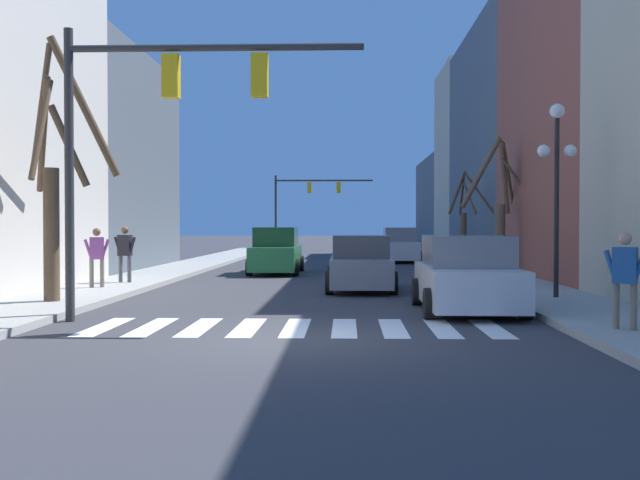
% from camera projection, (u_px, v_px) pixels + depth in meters
% --- Properties ---
extents(ground_plane, '(240.00, 240.00, 0.00)m').
position_uv_depth(ground_plane, '(290.00, 340.00, 12.37)').
color(ground_plane, '#38383D').
extents(building_row_right, '(6.00, 61.84, 12.26)m').
position_uv_depth(building_row_right, '(543.00, 151.00, 35.32)').
color(building_row_right, '#BCB299').
rests_on(building_row_right, ground_plane).
extents(crosswalk_stripes, '(7.65, 2.60, 0.01)m').
position_uv_depth(crosswalk_stripes, '(296.00, 328.00, 13.88)').
color(crosswalk_stripes, white).
rests_on(crosswalk_stripes, ground_plane).
extents(traffic_signal_near, '(5.89, 0.28, 5.77)m').
position_uv_depth(traffic_signal_near, '(154.00, 110.00, 14.64)').
color(traffic_signal_near, '#2D2D2D').
rests_on(traffic_signal_near, ground_plane).
extents(traffic_signal_far, '(7.56, 0.28, 5.74)m').
position_uv_depth(traffic_signal_far, '(305.00, 195.00, 57.61)').
color(traffic_signal_far, '#2D2D2D').
rests_on(traffic_signal_far, ground_plane).
extents(street_lamp_right_corner, '(0.95, 0.36, 4.69)m').
position_uv_depth(street_lamp_right_corner, '(557.00, 161.00, 18.11)').
color(street_lamp_right_corner, black).
rests_on(street_lamp_right_corner, sidewalk_right).
extents(car_parked_left_mid, '(2.15, 4.39, 1.68)m').
position_uv_depth(car_parked_left_mid, '(467.00, 276.00, 16.40)').
color(car_parked_left_mid, silver).
rests_on(car_parked_left_mid, ground_plane).
extents(car_at_intersection, '(1.97, 4.76, 1.82)m').
position_uv_depth(car_at_intersection, '(276.00, 252.00, 29.36)').
color(car_at_intersection, '#236B38').
rests_on(car_at_intersection, ground_plane).
extents(car_driving_away_lane, '(1.97, 4.11, 1.61)m').
position_uv_depth(car_driving_away_lane, '(361.00, 265.00, 21.71)').
color(car_driving_away_lane, gray).
rests_on(car_driving_away_lane, ground_plane).
extents(car_parked_right_far, '(1.97, 4.85, 1.77)m').
position_uv_depth(car_parked_right_far, '(400.00, 246.00, 38.46)').
color(car_parked_right_far, silver).
rests_on(car_parked_right_far, ground_plane).
extents(pedestrian_near_right_corner, '(0.70, 0.34, 1.67)m').
position_uv_depth(pedestrian_near_right_corner, '(97.00, 252.00, 21.06)').
color(pedestrian_near_right_corner, '#7A705B').
rests_on(pedestrian_near_right_corner, sidewalk_left).
extents(pedestrian_on_right_sidewalk, '(0.74, 0.30, 1.72)m').
position_uv_depth(pedestrian_on_right_sidewalk, '(125.00, 249.00, 22.90)').
color(pedestrian_on_right_sidewalk, '#4C4C51').
rests_on(pedestrian_on_right_sidewalk, sidewalk_left).
extents(pedestrian_crossing_street, '(0.65, 0.43, 1.64)m').
position_uv_depth(pedestrian_crossing_street, '(625.00, 272.00, 12.56)').
color(pedestrian_crossing_street, '#7A705B').
rests_on(pedestrian_crossing_street, sidewalk_right).
extents(street_tree_left_mid, '(2.04, 2.44, 4.11)m').
position_uv_depth(street_tree_left_mid, '(465.00, 222.00, 32.53)').
color(street_tree_left_mid, brown).
rests_on(street_tree_left_mid, sidewalk_right).
extents(street_tree_left_far, '(2.57, 2.97, 6.14)m').
position_uv_depth(street_tree_left_far, '(56.00, 181.00, 17.38)').
color(street_tree_left_far, brown).
rests_on(street_tree_left_far, sidewalk_left).
extents(street_tree_right_near, '(3.05, 2.25, 4.95)m').
position_uv_depth(street_tree_right_near, '(500.00, 209.00, 27.04)').
color(street_tree_right_near, brown).
rests_on(street_tree_right_near, sidewalk_right).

